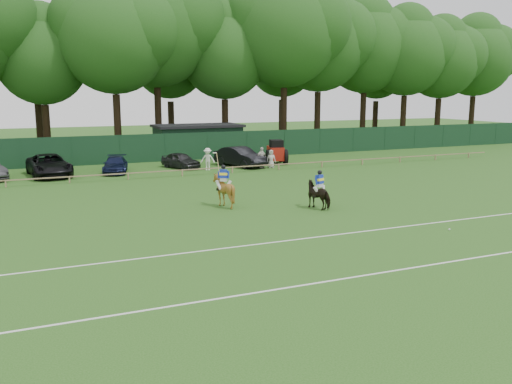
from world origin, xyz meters
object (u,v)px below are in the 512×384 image
spectator_left (208,159)px  tractor (276,153)px  suv_black (49,165)px  estate_black (240,157)px  utility_shed (198,140)px  spectator_mid (262,158)px  spectator_right (271,159)px  hatch_grey (181,160)px  polo_ball (449,229)px  horse_dark (319,195)px  horse_chestnut (224,190)px  sedan_navy (115,165)px

spectator_left → tractor: (6.59, 1.19, 0.11)m
suv_black → estate_black: size_ratio=1.18×
utility_shed → spectator_mid: bearing=-78.3°
spectator_right → utility_shed: utility_shed is taller
estate_black → tractor: 3.45m
suv_black → hatch_grey: size_ratio=1.54×
spectator_left → polo_ball: 22.93m
horse_dark → spectator_left: spectator_left is taller
spectator_left → utility_shed: 10.10m
estate_black → spectator_right: size_ratio=3.32×
tractor → horse_chestnut: bearing=-110.9°
horse_dark → suv_black: size_ratio=0.30×
tractor → polo_ball: bearing=-82.3°
horse_chestnut → estate_black: (6.76, 14.49, -0.07)m
horse_chestnut → spectator_left: spectator_left is taller
sedan_navy → estate_black: size_ratio=0.86×
spectator_left → spectator_mid: bearing=14.5°
horse_dark → sedan_navy: bearing=-87.3°
estate_black → spectator_left: (-3.16, -0.94, 0.07)m
suv_black → spectator_mid: 16.42m
spectator_mid → spectator_right: bearing=-34.7°
horse_dark → horse_chestnut: horse_chestnut is taller
hatch_grey → spectator_mid: size_ratio=2.20×
polo_ball → hatch_grey: bearing=103.2°
spectator_mid → spectator_right: size_ratio=1.15×
suv_black → spectator_right: suv_black is taller
sedan_navy → spectator_right: bearing=2.1°
spectator_mid → tractor: 2.84m
horse_dark → hatch_grey: 18.18m
hatch_grey → polo_ball: 25.16m
horse_dark → polo_ball: size_ratio=19.58×
hatch_grey → spectator_mid: 6.65m
hatch_grey → spectator_left: 2.58m
estate_black → spectator_left: size_ratio=2.79×
polo_ball → utility_shed: size_ratio=0.01×
sedan_navy → polo_ball: 26.46m
tractor → spectator_right: bearing=-110.3°
horse_chestnut → sedan_navy: bearing=-48.0°
hatch_grey → utility_shed: bearing=40.8°
sedan_navy → polo_ball: bearing=-52.2°
horse_chestnut → spectator_mid: horse_chestnut is taller
horse_chestnut → spectator_right: 15.42m
utility_shed → horse_chestnut: bearing=-104.1°
suv_black → spectator_left: size_ratio=3.29×
horse_dark → hatch_grey: horse_dark is taller
suv_black → spectator_right: (17.01, -2.60, -0.06)m
horse_dark → suv_black: 21.90m
horse_chestnut → spectator_mid: 15.19m
polo_ball → utility_shed: utility_shed is taller
spectator_left → spectator_mid: (4.43, -0.65, -0.02)m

